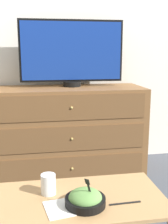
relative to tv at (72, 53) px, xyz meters
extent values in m
plane|color=#474C56|center=(-0.06, 0.22, -1.17)|extent=(12.00, 12.00, 0.00)
cube|color=white|center=(-0.06, 0.24, 0.13)|extent=(12.00, 0.05, 2.60)
cube|color=brown|center=(-0.05, -0.08, -0.75)|extent=(1.45, 0.54, 0.84)
cube|color=brown|center=(-0.05, -0.35, -1.03)|extent=(1.33, 0.01, 0.23)
sphere|color=tan|center=(-0.05, -0.36, -1.03)|extent=(0.02, 0.02, 0.02)
cube|color=brown|center=(-0.05, -0.35, -0.75)|extent=(1.33, 0.01, 0.23)
sphere|color=tan|center=(-0.05, -0.36, -0.75)|extent=(0.02, 0.02, 0.02)
cube|color=brown|center=(-0.05, -0.35, -0.46)|extent=(1.33, 0.01, 0.23)
sphere|color=tan|center=(-0.05, -0.36, -0.46)|extent=(0.02, 0.02, 0.02)
cylinder|color=black|center=(0.00, 0.00, -0.30)|extent=(0.17, 0.17, 0.05)
cube|color=black|center=(0.00, 0.00, 0.01)|extent=(0.99, 0.04, 0.58)
cube|color=navy|center=(0.00, -0.02, 0.01)|extent=(0.95, 0.01, 0.54)
cube|color=tan|center=(-0.19, -1.34, -0.78)|extent=(1.05, 0.51, 0.02)
cylinder|color=#9C7549|center=(0.30, -1.12, -0.98)|extent=(0.04, 0.04, 0.38)
cylinder|color=black|center=(-0.11, -1.42, -0.75)|extent=(0.21, 0.21, 0.04)
ellipsoid|color=#66994C|center=(-0.11, -1.42, -0.73)|extent=(0.17, 0.17, 0.09)
cube|color=black|center=(-0.09, -1.43, -0.69)|extent=(0.05, 0.05, 0.13)
cube|color=black|center=(-0.11, -1.45, -0.62)|extent=(0.03, 0.03, 0.03)
cylinder|color=beige|center=(-0.29, -1.26, -0.74)|extent=(0.07, 0.07, 0.07)
cylinder|color=white|center=(-0.29, -1.26, -0.71)|extent=(0.08, 0.08, 0.11)
cube|color=white|center=(-0.23, -1.42, -0.77)|extent=(0.21, 0.21, 0.00)
cube|color=black|center=(0.10, -1.44, -0.77)|extent=(0.17, 0.02, 0.01)
camera|label=1|loc=(-0.34, -2.72, 0.01)|focal=45.00mm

